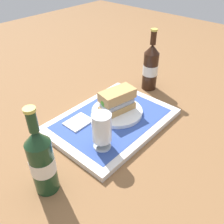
{
  "coord_description": "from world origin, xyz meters",
  "views": [
    {
      "loc": [
        0.53,
        0.47,
        0.56
      ],
      "look_at": [
        0.0,
        0.0,
        0.05
      ],
      "focal_mm": 39.15,
      "sensor_mm": 36.0,
      "label": 1
    }
  ],
  "objects_px": {
    "beer_glass": "(102,129)",
    "second_bottle": "(151,67)",
    "beer_bottle": "(42,161)",
    "sandwich": "(116,101)",
    "plate": "(117,112)"
  },
  "relations": [
    {
      "from": "sandwich",
      "to": "second_bottle",
      "type": "relative_size",
      "value": 0.53
    },
    {
      "from": "sandwich",
      "to": "plate",
      "type": "bearing_deg",
      "value": -180.0
    },
    {
      "from": "plate",
      "to": "beer_bottle",
      "type": "xyz_separation_m",
      "value": [
        0.37,
        0.06,
        0.08
      ]
    },
    {
      "from": "sandwich",
      "to": "second_bottle",
      "type": "xyz_separation_m",
      "value": [
        -0.27,
        -0.04,
        0.03
      ]
    },
    {
      "from": "plate",
      "to": "second_bottle",
      "type": "distance_m",
      "value": 0.28
    },
    {
      "from": "plate",
      "to": "beer_glass",
      "type": "distance_m",
      "value": 0.2
    },
    {
      "from": "beer_glass",
      "to": "beer_bottle",
      "type": "xyz_separation_m",
      "value": [
        0.2,
        -0.02,
        0.01
      ]
    },
    {
      "from": "sandwich",
      "to": "beer_bottle",
      "type": "height_order",
      "value": "beer_bottle"
    },
    {
      "from": "beer_bottle",
      "to": "second_bottle",
      "type": "bearing_deg",
      "value": -170.63
    },
    {
      "from": "beer_glass",
      "to": "beer_bottle",
      "type": "bearing_deg",
      "value": -5.01
    },
    {
      "from": "sandwich",
      "to": "beer_glass",
      "type": "distance_m",
      "value": 0.18
    },
    {
      "from": "plate",
      "to": "sandwich",
      "type": "height_order",
      "value": "sandwich"
    },
    {
      "from": "beer_glass",
      "to": "sandwich",
      "type": "bearing_deg",
      "value": -153.11
    },
    {
      "from": "sandwich",
      "to": "beer_glass",
      "type": "relative_size",
      "value": 1.12
    },
    {
      "from": "beer_glass",
      "to": "second_bottle",
      "type": "bearing_deg",
      "value": -164.28
    }
  ]
}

